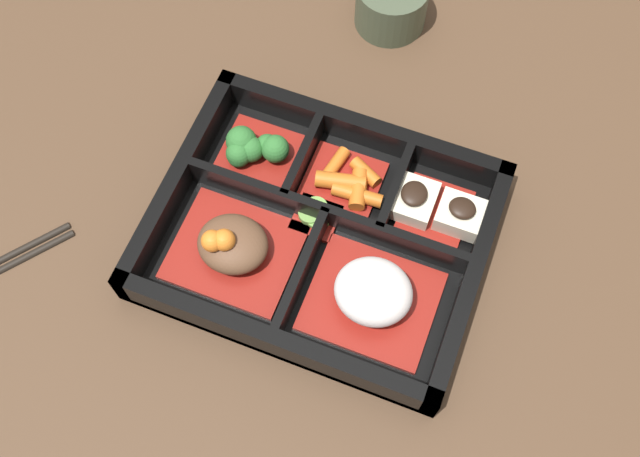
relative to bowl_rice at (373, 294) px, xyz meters
name	(u,v)px	position (x,y,z in m)	size (l,w,h in m)	color
ground_plane	(320,240)	(0.06, -0.04, -0.03)	(3.00, 3.00, 0.00)	#4C3523
bento_base	(320,238)	(0.06, -0.04, -0.03)	(0.29, 0.23, 0.01)	black
bento_rim	(322,227)	(0.06, -0.05, -0.01)	(0.29, 0.23, 0.04)	black
bowl_rice	(373,294)	(0.00, 0.00, 0.00)	(0.11, 0.10, 0.05)	maroon
bowl_stew	(232,246)	(0.13, 0.00, -0.01)	(0.11, 0.10, 0.05)	maroon
bowl_tofu	(435,208)	(-0.02, -0.10, -0.01)	(0.08, 0.07, 0.03)	maroon
bowl_carrots	(349,183)	(0.06, -0.10, -0.01)	(0.07, 0.07, 0.02)	maroon
bowl_greens	(253,149)	(0.15, -0.10, -0.01)	(0.07, 0.07, 0.03)	maroon
bowl_pickles	(315,215)	(0.08, -0.06, -0.02)	(0.04, 0.04, 0.01)	maroon
tea_cup	(391,3)	(0.09, -0.31, 0.00)	(0.07, 0.07, 0.05)	#424C38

